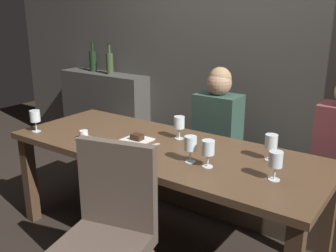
{
  "coord_description": "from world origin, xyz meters",
  "views": [
    {
      "loc": [
        1.44,
        -1.98,
        1.64
      ],
      "look_at": [
        -0.05,
        0.13,
        0.84
      ],
      "focal_mm": 41.24,
      "sensor_mm": 36.0,
      "label": 1
    }
  ],
  "objects": [
    {
      "name": "wine_bottle_dark_red",
      "position": [
        -1.73,
        1.07,
        1.07
      ],
      "size": [
        0.08,
        0.08,
        0.33
      ],
      "color": "black",
      "rests_on": "back_counter"
    },
    {
      "name": "wine_glass_near_right",
      "position": [
        -0.96,
        -0.29,
        0.85
      ],
      "size": [
        0.08,
        0.08,
        0.16
      ],
      "color": "silver",
      "rests_on": "dining_table"
    },
    {
      "name": "back_counter",
      "position": [
        -1.55,
        1.04,
        0.47
      ],
      "size": [
        1.1,
        0.28,
        0.95
      ],
      "primitive_type": "cube",
      "color": "#413E3A",
      "rests_on": "ground"
    },
    {
      "name": "wine_glass_far_left",
      "position": [
        0.43,
        -0.13,
        0.85
      ],
      "size": [
        0.08,
        0.08,
        0.16
      ],
      "color": "silver",
      "rests_on": "dining_table"
    },
    {
      "name": "wine_glass_center_back",
      "position": [
        0.3,
        -0.13,
        0.86
      ],
      "size": [
        0.08,
        0.08,
        0.16
      ],
      "color": "silver",
      "rests_on": "dining_table"
    },
    {
      "name": "dessert_plate",
      "position": [
        -0.21,
        -0.02,
        0.75
      ],
      "size": [
        0.19,
        0.19,
        0.05
      ],
      "color": "white",
      "rests_on": "dining_table"
    },
    {
      "name": "wine_glass_center_front",
      "position": [
        0.69,
        0.18,
        0.86
      ],
      "size": [
        0.08,
        0.08,
        0.16
      ],
      "color": "silver",
      "rests_on": "dining_table"
    },
    {
      "name": "ground",
      "position": [
        0.0,
        0.0,
        0.0
      ],
      "size": [
        9.0,
        9.0,
        0.0
      ],
      "primitive_type": "plane",
      "color": "black"
    },
    {
      "name": "banquette_bench",
      "position": [
        0.0,
        0.7,
        0.23
      ],
      "size": [
        2.5,
        0.44,
        0.45
      ],
      "color": "#4A3C2E",
      "rests_on": "ground"
    },
    {
      "name": "fork_on_table",
      "position": [
        -0.07,
        -0.06,
        0.74
      ],
      "size": [
        0.08,
        0.16,
        0.01
      ],
      "primitive_type": "cube",
      "rotation": [
        0.0,
        0.0,
        -0.37
      ],
      "color": "silver",
      "rests_on": "dining_table"
    },
    {
      "name": "dining_table",
      "position": [
        0.0,
        0.0,
        0.65
      ],
      "size": [
        2.2,
        0.84,
        0.74
      ],
      "color": "#493422",
      "rests_on": "ground"
    },
    {
      "name": "wine_glass_near_left",
      "position": [
        0.01,
        0.19,
        0.85
      ],
      "size": [
        0.08,
        0.08,
        0.16
      ],
      "color": "silver",
      "rests_on": "dining_table"
    },
    {
      "name": "wine_bottle_pale_label",
      "position": [
        -1.44,
        1.03,
        1.07
      ],
      "size": [
        0.08,
        0.08,
        0.33
      ],
      "color": "#384728",
      "rests_on": "back_counter"
    },
    {
      "name": "chair_near_side",
      "position": [
        0.18,
        -0.72,
        0.56
      ],
      "size": [
        0.53,
        0.53,
        0.98
      ],
      "color": "brown",
      "rests_on": "ground"
    },
    {
      "name": "espresso_cup",
      "position": [
        -0.54,
        -0.21,
        0.77
      ],
      "size": [
        0.12,
        0.12,
        0.06
      ],
      "color": "white",
      "rests_on": "dining_table"
    },
    {
      "name": "diner_redhead",
      "position": [
        0.04,
        0.72,
        0.8
      ],
      "size": [
        0.36,
        0.24,
        0.74
      ],
      "color": "#2D473D",
      "rests_on": "banquette_bench"
    },
    {
      "name": "back_wall_tiled",
      "position": [
        0.0,
        1.22,
        1.5
      ],
      "size": [
        6.0,
        0.12,
        3.0
      ],
      "primitive_type": "cube",
      "color": "#4C4944",
      "rests_on": "ground"
    },
    {
      "name": "wine_glass_end_right",
      "position": [
        0.81,
        -0.08,
        0.85
      ],
      "size": [
        0.08,
        0.08,
        0.16
      ],
      "color": "silver",
      "rests_on": "dining_table"
    }
  ]
}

